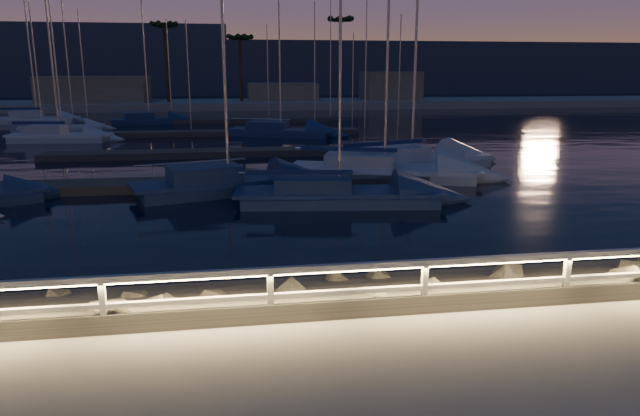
% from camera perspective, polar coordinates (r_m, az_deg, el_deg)
% --- Properties ---
extents(ground, '(400.00, 400.00, 0.00)m').
position_cam_1_polar(ground, '(11.01, -10.21, -11.36)').
color(ground, gray).
rests_on(ground, ground).
extents(harbor_water, '(400.00, 440.00, 0.60)m').
position_cam_1_polar(harbor_water, '(41.59, -9.32, 5.69)').
color(harbor_water, black).
rests_on(harbor_water, ground).
extents(guard_rail, '(44.11, 0.12, 1.06)m').
position_cam_1_polar(guard_rail, '(10.71, -10.76, -7.62)').
color(guard_rail, silver).
rests_on(guard_rail, ground).
extents(riprap, '(33.86, 2.42, 1.12)m').
position_cam_1_polar(riprap, '(12.77, -12.87, -9.24)').
color(riprap, '#605D52').
rests_on(riprap, ground).
extents(floating_docks, '(22.00, 36.00, 0.40)m').
position_cam_1_polar(floating_docks, '(42.79, -9.34, 6.67)').
color(floating_docks, '#564D47').
rests_on(floating_docks, ground).
extents(far_shore, '(160.00, 14.00, 5.20)m').
position_cam_1_polar(far_shore, '(84.16, -9.31, 10.45)').
color(far_shore, gray).
rests_on(far_shore, ground).
extents(palm_left, '(3.00, 3.00, 11.20)m').
position_cam_1_polar(palm_left, '(82.61, -15.31, 16.94)').
color(palm_left, '#43331F').
rests_on(palm_left, ground).
extents(palm_center, '(3.00, 3.00, 9.70)m').
position_cam_1_polar(palm_center, '(83.12, -8.02, 16.31)').
color(palm_center, '#43331F').
rests_on(palm_center, ground).
extents(palm_right, '(3.00, 3.00, 12.20)m').
position_cam_1_polar(palm_right, '(83.72, 2.05, 17.95)').
color(palm_right, '#43331F').
rests_on(palm_right, ground).
extents(distant_hills, '(230.00, 37.50, 18.00)m').
position_cam_1_polar(distant_hills, '(145.44, -18.21, 12.95)').
color(distant_hills, '#343D51').
rests_on(distant_hills, ground).
extents(sailboat_c, '(9.75, 5.54, 15.98)m').
position_cam_1_polar(sailboat_c, '(31.14, 8.75, 4.67)').
color(sailboat_c, silver).
rests_on(sailboat_c, ground).
extents(sailboat_d, '(8.54, 3.49, 14.03)m').
position_cam_1_polar(sailboat_d, '(22.89, 1.35, 1.49)').
color(sailboat_d, navy).
rests_on(sailboat_d, ground).
extents(sailboat_e, '(7.67, 3.07, 12.78)m').
position_cam_1_polar(sailboat_e, '(47.45, -24.81, 6.58)').
color(sailboat_e, silver).
rests_on(sailboat_e, ground).
extents(sailboat_f, '(8.50, 4.65, 13.97)m').
position_cam_1_polar(sailboat_f, '(25.23, -9.62, 2.53)').
color(sailboat_f, navy).
rests_on(sailboat_f, ground).
extents(sailboat_h, '(9.66, 5.44, 15.77)m').
position_cam_1_polar(sailboat_h, '(28.47, 5.94, 3.88)').
color(sailboat_h, silver).
rests_on(sailboat_h, ground).
extents(sailboat_i, '(7.13, 3.52, 11.77)m').
position_cam_1_polar(sailboat_i, '(54.78, -24.58, 7.35)').
color(sailboat_i, silver).
rests_on(sailboat_i, ground).
extents(sailboat_l, '(9.03, 5.67, 14.86)m').
position_cam_1_polar(sailboat_l, '(47.26, -4.22, 7.73)').
color(sailboat_l, navy).
rests_on(sailboat_l, ground).
extents(sailboat_m, '(7.88, 2.43, 13.43)m').
position_cam_1_polar(sailboat_m, '(65.47, -26.58, 8.00)').
color(sailboat_m, silver).
rests_on(sailboat_m, ground).
extents(sailboat_n, '(7.88, 4.24, 12.95)m').
position_cam_1_polar(sailboat_n, '(60.24, -16.90, 8.44)').
color(sailboat_n, navy).
rests_on(sailboat_n, ground).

